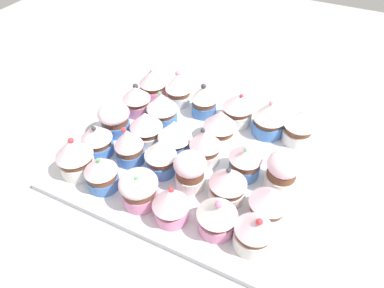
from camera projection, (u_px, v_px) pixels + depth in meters
The scene contains 29 objects.
ground_plane at pixel (192, 165), 67.89cm from camera, with size 180.00×180.00×3.00cm, color #9E9EA3.
baking_tray at pixel (192, 158), 66.45cm from camera, with size 44.53×37.87×1.20cm.
cupcake_0 at pixel (299, 126), 66.54cm from camera, with size 6.06×6.06×7.31cm.
cupcake_1 at pixel (269, 117), 68.07cm from camera, with size 6.59×6.59×7.96cm.
cupcake_2 at pixel (238, 108), 70.91cm from camera, with size 6.38×6.38×7.12cm.
cupcake_3 at pixel (204, 100), 72.82cm from camera, with size 5.48×5.48×7.50cm.
cupcake_4 at pixel (178, 88), 75.59cm from camera, with size 5.69×5.69×7.76cm.
cupcake_5 at pixel (153, 83), 77.37cm from camera, with size 6.09×6.09×7.19cm.
cupcake_6 at pixel (220, 126), 66.47cm from camera, with size 6.40×6.40×7.30cm.
cupcake_7 at pixel (162, 108), 70.57cm from camera, with size 6.41×6.41×7.51cm.
cupcake_8 at pixel (137, 99), 73.35cm from camera, with size 5.96×5.96×6.91cm.
cupcake_9 at pixel (282, 172), 57.68cm from camera, with size 5.59×5.59×7.66cm.
cupcake_10 at pixel (244, 162), 59.94cm from camera, with size 5.90×5.90×7.13cm.
cupcake_11 at pixel (204, 146), 62.35cm from camera, with size 5.77×5.77×7.57cm.
cupcake_12 at pixel (174, 137), 64.30cm from camera, with size 6.53×6.53×7.12cm.
cupcake_13 at pixel (146, 127), 66.74cm from camera, with size 6.36×6.36×6.84cm.
cupcake_14 at pixel (115, 119), 68.74cm from camera, with size 6.23×6.23×6.42cm.
cupcake_15 at pixel (268, 204), 53.68cm from camera, with size 6.17×6.17×6.76cm.
cupcake_16 at pixel (228, 183), 56.51cm from camera, with size 6.28×6.28×7.15cm.
cupcake_17 at pixel (190, 170), 58.23cm from camera, with size 5.60×5.60×7.24cm.
cupcake_18 at pixel (161, 156), 60.62cm from camera, with size 5.72×5.72×7.34cm.
cupcake_19 at pixel (129, 145), 62.70cm from camera, with size 5.33×5.33×7.67cm.
cupcake_20 at pixel (97, 139), 64.43cm from camera, with size 5.82×5.82×6.92cm.
cupcake_21 at pixel (254, 231), 50.07cm from camera, with size 5.84×5.84×7.27cm.
cupcake_22 at pixel (217, 214), 51.68cm from camera, with size 6.26×6.26×7.72cm.
cupcake_23 at pixel (171, 204), 53.34cm from camera, with size 5.93×5.93×7.25cm.
cupcake_24 at pixel (139, 189), 55.94cm from camera, with size 6.38×6.38×6.54cm.
cupcake_25 at pixel (101, 172), 58.23cm from camera, with size 5.67×5.67×7.13cm.
cupcake_26 at pixel (75, 156), 60.33cm from camera, with size 6.50×6.50×8.08cm.
Camera 1 is at (-20.44, 41.57, 48.31)cm, focal length 32.46 mm.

